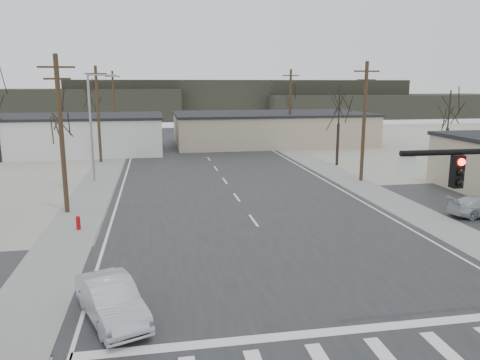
% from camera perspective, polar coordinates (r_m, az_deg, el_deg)
% --- Properties ---
extents(ground, '(140.00, 140.00, 0.00)m').
position_cam_1_polar(ground, '(21.25, 6.19, -11.15)').
color(ground, beige).
rests_on(ground, ground).
extents(main_road, '(18.00, 110.00, 0.05)m').
position_cam_1_polar(main_road, '(35.20, -0.67, -1.78)').
color(main_road, '#242426').
rests_on(main_road, ground).
extents(cross_road, '(90.00, 10.00, 0.04)m').
position_cam_1_polar(cross_road, '(21.24, 6.20, -11.10)').
color(cross_road, '#242426').
rests_on(cross_road, ground).
extents(sidewalk_left, '(3.00, 90.00, 0.06)m').
position_cam_1_polar(sidewalk_left, '(39.92, -17.09, -0.67)').
color(sidewalk_left, gray).
rests_on(sidewalk_left, ground).
extents(sidewalk_right, '(3.00, 90.00, 0.06)m').
position_cam_1_polar(sidewalk_right, '(42.82, 12.31, 0.40)').
color(sidewalk_right, gray).
rests_on(sidewalk_right, ground).
extents(fire_hydrant, '(0.24, 0.24, 0.87)m').
position_cam_1_polar(fire_hydrant, '(28.23, -19.11, -4.95)').
color(fire_hydrant, '#A50C0C').
rests_on(fire_hydrant, ground).
extents(building_left_far, '(22.30, 12.30, 4.50)m').
position_cam_1_polar(building_left_far, '(59.95, -20.18, 5.27)').
color(building_left_far, silver).
rests_on(building_left_far, ground).
extents(building_right_far, '(26.30, 14.30, 4.30)m').
position_cam_1_polar(building_right_far, '(64.96, 3.80, 6.32)').
color(building_right_far, tan).
rests_on(building_right_far, ground).
extents(upole_left_b, '(2.20, 0.30, 10.00)m').
position_cam_1_polar(upole_left_b, '(31.45, -20.96, 5.45)').
color(upole_left_b, '#422E1F').
rests_on(upole_left_b, ground).
extents(upole_left_c, '(2.20, 0.30, 10.00)m').
position_cam_1_polar(upole_left_c, '(51.18, -16.91, 7.84)').
color(upole_left_c, '#422E1F').
rests_on(upole_left_c, ground).
extents(upole_left_d, '(2.20, 0.30, 10.00)m').
position_cam_1_polar(upole_left_d, '(71.06, -15.11, 8.89)').
color(upole_left_d, '#422E1F').
rests_on(upole_left_d, ground).
extents(upole_right_a, '(2.20, 0.30, 10.00)m').
position_cam_1_polar(upole_right_a, '(40.68, 14.89, 7.08)').
color(upole_right_a, '#422E1F').
rests_on(upole_right_a, ground).
extents(upole_right_b, '(2.20, 0.30, 10.00)m').
position_cam_1_polar(upole_right_b, '(61.28, 6.13, 8.83)').
color(upole_right_b, '#422E1F').
rests_on(upole_right_b, ground).
extents(streetlight_main, '(2.40, 0.25, 9.00)m').
position_cam_1_polar(streetlight_main, '(41.20, -17.48, 6.80)').
color(streetlight_main, gray).
rests_on(streetlight_main, ground).
extents(tree_left_near, '(3.30, 3.30, 7.35)m').
position_cam_1_polar(tree_left_near, '(39.56, -21.02, 6.59)').
color(tree_left_near, '#2D241C').
rests_on(tree_left_near, ground).
extents(tree_right_mid, '(3.74, 3.74, 8.33)m').
position_cam_1_polar(tree_right_mid, '(48.36, 12.00, 8.73)').
color(tree_right_mid, '#2D241C').
rests_on(tree_right_mid, ground).
extents(tree_left_far, '(3.96, 3.96, 8.82)m').
position_cam_1_polar(tree_left_far, '(65.32, -17.80, 9.45)').
color(tree_left_far, '#2D241C').
rests_on(tree_left_far, ground).
extents(tree_right_far, '(3.52, 3.52, 7.84)m').
position_cam_1_polar(tree_right_far, '(73.76, 6.14, 9.58)').
color(tree_right_far, '#2D241C').
rests_on(tree_right_far, ground).
extents(tree_lot, '(3.52, 3.52, 7.84)m').
position_cam_1_polar(tree_lot, '(49.33, 24.14, 7.62)').
color(tree_lot, '#2D241C').
rests_on(tree_lot, ground).
extents(hill_left, '(70.00, 18.00, 7.00)m').
position_cam_1_polar(hill_left, '(114.67, -25.31, 8.24)').
color(hill_left, '#333026').
rests_on(hill_left, ground).
extents(hill_center, '(80.00, 18.00, 9.00)m').
position_cam_1_polar(hill_center, '(116.66, -0.01, 9.87)').
color(hill_center, '#333026').
rests_on(hill_center, ground).
extents(hill_right, '(60.00, 18.00, 5.50)m').
position_cam_1_polar(hill_right, '(122.30, 17.06, 8.63)').
color(hill_right, '#333026').
rests_on(hill_right, ground).
extents(sedan_crossing, '(3.04, 4.69, 1.46)m').
position_cam_1_polar(sedan_crossing, '(17.51, -15.42, -13.92)').
color(sedan_crossing, '#A6AAB1').
rests_on(sedan_crossing, main_road).
extents(car_far_a, '(2.63, 5.28, 1.47)m').
position_cam_1_polar(car_far_a, '(71.24, -4.57, 5.67)').
color(car_far_a, black).
rests_on(car_far_a, main_road).
extents(car_far_b, '(1.85, 4.45, 1.51)m').
position_cam_1_polar(car_far_b, '(76.64, -11.04, 5.93)').
color(car_far_b, black).
rests_on(car_far_b, main_road).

